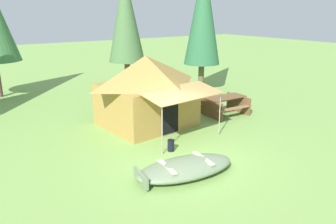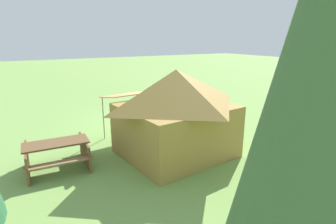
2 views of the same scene
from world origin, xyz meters
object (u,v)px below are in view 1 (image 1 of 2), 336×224
at_px(canvas_cabin_tent, 146,90).
at_px(cooler_box, 158,129).
at_px(picnic_table, 225,104).
at_px(pine_tree_side, 203,13).
at_px(pine_tree_far_center, 126,17).
at_px(fuel_can, 171,145).
at_px(beached_rowboat, 185,168).

xyz_separation_m(canvas_cabin_tent, cooler_box, (-0.13, -1.05, -1.24)).
height_order(picnic_table, cooler_box, picnic_table).
distance_m(cooler_box, pine_tree_side, 8.19).
xyz_separation_m(canvas_cabin_tent, pine_tree_far_center, (2.44, 6.26, 2.57)).
bearing_deg(canvas_cabin_tent, fuel_can, -104.55).
relative_size(cooler_box, pine_tree_side, 0.08).
bearing_deg(beached_rowboat, pine_tree_far_center, 70.35).
distance_m(beached_rowboat, picnic_table, 5.85).
bearing_deg(pine_tree_side, cooler_box, -142.15).
xyz_separation_m(canvas_cabin_tent, fuel_can, (-0.69, -2.66, -1.22)).
distance_m(canvas_cabin_tent, pine_tree_far_center, 7.19).
xyz_separation_m(pine_tree_far_center, pine_tree_side, (3.06, -2.93, 0.21)).
bearing_deg(cooler_box, pine_tree_side, 37.85).
bearing_deg(fuel_can, picnic_table, 24.53).
bearing_deg(beached_rowboat, fuel_can, 68.72).
height_order(fuel_can, pine_tree_far_center, pine_tree_far_center).
height_order(canvas_cabin_tent, pine_tree_side, pine_tree_side).
bearing_deg(fuel_can, pine_tree_far_center, 70.64).
relative_size(beached_rowboat, picnic_table, 1.66).
height_order(beached_rowboat, pine_tree_far_center, pine_tree_far_center).
bearing_deg(canvas_cabin_tent, cooler_box, -97.03).
xyz_separation_m(beached_rowboat, pine_tree_far_center, (3.74, 10.47, 3.76)).
distance_m(canvas_cabin_tent, picnic_table, 3.64).
distance_m(picnic_table, cooler_box, 3.59).
height_order(pine_tree_far_center, pine_tree_side, pine_tree_side).
relative_size(canvas_cabin_tent, picnic_table, 2.51).
distance_m(canvas_cabin_tent, cooler_box, 1.63).
bearing_deg(beached_rowboat, pine_tree_side, 47.97).
distance_m(beached_rowboat, fuel_can, 1.66).
bearing_deg(pine_tree_far_center, cooler_box, -109.40).
bearing_deg(picnic_table, canvas_cabin_tent, 167.23).
distance_m(picnic_table, fuel_can, 4.55).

